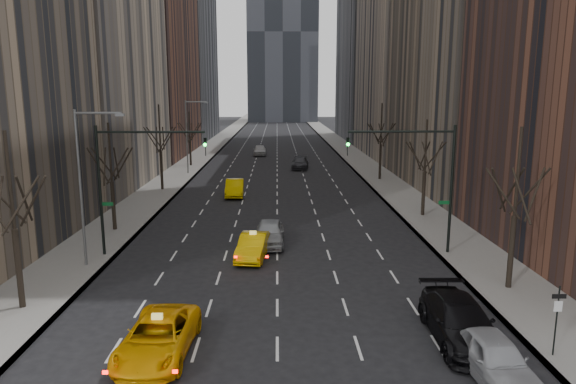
{
  "coord_description": "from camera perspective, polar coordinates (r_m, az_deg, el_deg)",
  "views": [
    {
      "loc": [
        0.03,
        -18.94,
        10.06
      ],
      "look_at": [
        0.74,
        14.86,
        3.5
      ],
      "focal_mm": 32.0,
      "sensor_mm": 36.0,
      "label": 1
    }
  ],
  "objects": [
    {
      "name": "tree_lw_a",
      "position": [
        26.63,
        -28.09,
        -3.77
      ],
      "size": [
        3.36,
        3.5,
        8.28
      ],
      "color": "black",
      "rests_on": "ground"
    },
    {
      "name": "ground",
      "position": [
        21.45,
        -1.2,
        -17.0
      ],
      "size": [
        400.0,
        400.0,
        0.0
      ],
      "primitive_type": "plane",
      "color": "black",
      "rests_on": "ground"
    },
    {
      "name": "silver_sedan_ahead",
      "position": [
        34.56,
        -2.06,
        -4.53
      ],
      "size": [
        2.02,
        4.85,
        1.64
      ],
      "primitive_type": "imported",
      "rotation": [
        0.0,
        0.0,
        -0.02
      ],
      "color": "#93969A",
      "rests_on": "ground"
    },
    {
      "name": "sign_post",
      "position": [
        22.4,
        27.72,
        -12.01
      ],
      "size": [
        0.55,
        0.06,
        2.8
      ],
      "color": "black",
      "rests_on": "ground"
    },
    {
      "name": "tree_lw_c",
      "position": [
        54.62,
        -13.96,
        4.33
      ],
      "size": [
        3.36,
        3.5,
        8.74
      ],
      "color": "black",
      "rests_on": "ground"
    },
    {
      "name": "far_car_white",
      "position": [
        84.06,
        -3.15,
        4.67
      ],
      "size": [
        2.06,
        4.96,
        1.68
      ],
      "primitive_type": "imported",
      "rotation": [
        0.0,
        0.0,
        0.02
      ],
      "color": "#B8B8B8",
      "rests_on": "ground"
    },
    {
      "name": "parked_sedan_silver",
      "position": [
        20.53,
        21.96,
        -16.71
      ],
      "size": [
        2.12,
        4.74,
        1.58
      ],
      "primitive_type": "imported",
      "rotation": [
        0.0,
        0.0,
        0.05
      ],
      "color": "#9EA0A5",
      "rests_on": "ground"
    },
    {
      "name": "traffic_mast_right",
      "position": [
        32.56,
        15.01,
        2.53
      ],
      "size": [
        6.69,
        0.39,
        8.0
      ],
      "color": "black",
      "rests_on": "ground"
    },
    {
      "name": "far_suv_grey",
      "position": [
        69.06,
        1.35,
        3.25
      ],
      "size": [
        2.63,
        5.45,
        1.53
      ],
      "primitive_type": "imported",
      "rotation": [
        0.0,
        0.0,
        -0.09
      ],
      "color": "#2B2B30",
      "rests_on": "ground"
    },
    {
      "name": "bld_right_deep",
      "position": [
        117.48,
        9.95,
        20.11
      ],
      "size": [
        14.0,
        30.0,
        58.0
      ],
      "primitive_type": "cube",
      "color": "slate",
      "rests_on": "ground"
    },
    {
      "name": "sidewalk_right",
      "position": [
        90.33,
        6.6,
        4.57
      ],
      "size": [
        4.5,
        320.0,
        0.15
      ],
      "primitive_type": "cube",
      "color": "slate",
      "rests_on": "ground"
    },
    {
      "name": "streetlight_far",
      "position": [
        65.01,
        -10.91,
        6.87
      ],
      "size": [
        2.83,
        0.22,
        9.0
      ],
      "color": "slate",
      "rests_on": "ground"
    },
    {
      "name": "taxi_suv",
      "position": [
        21.25,
        -14.25,
        -15.37
      ],
      "size": [
        2.77,
        5.54,
        1.51
      ],
      "primitive_type": "imported",
      "rotation": [
        0.0,
        0.0,
        -0.05
      ],
      "color": "#FFB105",
      "rests_on": "ground"
    },
    {
      "name": "bld_left_far",
      "position": [
        88.43,
        -16.12,
        18.33
      ],
      "size": [
        14.0,
        28.0,
        44.0
      ],
      "primitive_type": "cube",
      "color": "brown",
      "rests_on": "ground"
    },
    {
      "name": "traffic_mast_left",
      "position": [
        32.58,
        -17.5,
        2.4
      ],
      "size": [
        6.69,
        0.39,
        8.0
      ],
      "color": "black",
      "rests_on": "ground"
    },
    {
      "name": "sidewalk_left",
      "position": [
        90.34,
        -9.04,
        4.5
      ],
      "size": [
        4.5,
        320.0,
        0.15
      ],
      "primitive_type": "cube",
      "color": "slate",
      "rests_on": "ground"
    },
    {
      "name": "tree_rw_c",
      "position": [
        60.44,
        10.26,
        5.09
      ],
      "size": [
        3.36,
        3.5,
        8.74
      ],
      "color": "black",
      "rests_on": "ground"
    },
    {
      "name": "tree_rw_a",
      "position": [
        28.35,
        23.83,
        -2.58
      ],
      "size": [
        3.36,
        3.5,
        8.28
      ],
      "color": "black",
      "rests_on": "ground"
    },
    {
      "name": "tree_rw_b",
      "position": [
        43.12,
        14.94,
        2.15
      ],
      "size": [
        3.36,
        3.5,
        7.82
      ],
      "color": "black",
      "rests_on": "ground"
    },
    {
      "name": "far_taxi",
      "position": [
        50.92,
        -5.95,
        0.46
      ],
      "size": [
        1.92,
        5.01,
        1.63
      ],
      "primitive_type": "imported",
      "rotation": [
        0.0,
        0.0,
        0.04
      ],
      "color": "#E5BA04",
      "rests_on": "ground"
    },
    {
      "name": "parked_suv_black",
      "position": [
        22.8,
        18.56,
        -13.45
      ],
      "size": [
        2.5,
        5.91,
        1.7
      ],
      "primitive_type": "imported",
      "rotation": [
        0.0,
        0.0,
        -0.02
      ],
      "color": "black",
      "rests_on": "ground"
    },
    {
      "name": "taxi_sedan",
      "position": [
        31.85,
        -3.89,
        -6.03
      ],
      "size": [
        2.15,
        4.74,
        1.51
      ],
      "primitive_type": "imported",
      "rotation": [
        0.0,
        0.0,
        -0.12
      ],
      "color": "#DCAB04",
      "rests_on": "ground"
    },
    {
      "name": "tree_lw_b",
      "position": [
        39.36,
        -18.99,
        1.11
      ],
      "size": [
        3.36,
        3.5,
        7.82
      ],
      "color": "black",
      "rests_on": "ground"
    },
    {
      "name": "streetlight_near",
      "position": [
        31.23,
        -21.57,
        2.03
      ],
      "size": [
        2.83,
        0.22,
        9.0
      ],
      "color": "slate",
      "rests_on": "ground"
    },
    {
      "name": "tree_lw_d",
      "position": [
        72.24,
        -10.84,
        5.63
      ],
      "size": [
        3.36,
        3.5,
        7.36
      ],
      "color": "black",
      "rests_on": "ground"
    }
  ]
}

